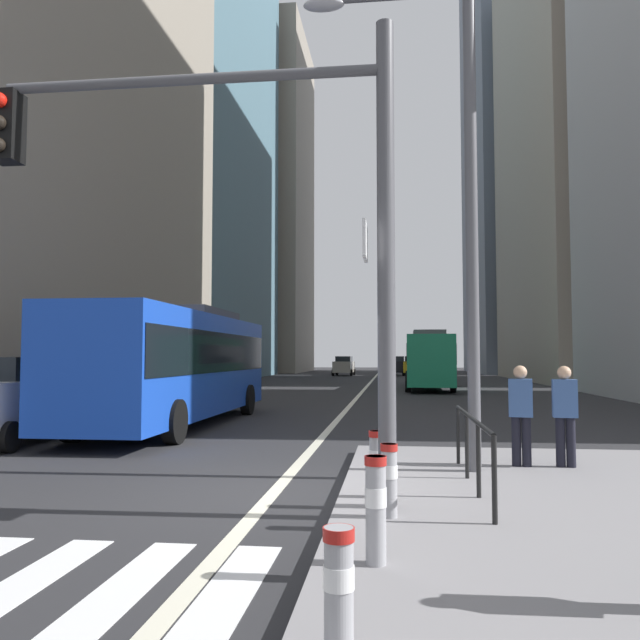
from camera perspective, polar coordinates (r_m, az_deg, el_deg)
ground_plane at (r=28.97m, az=3.28°, el=-7.17°), size 160.00×160.00×0.00m
crosswalk_stripes at (r=5.89m, az=-23.12°, el=-22.43°), size 6.75×3.20×0.01m
lane_centre_line at (r=38.94m, az=4.16°, el=-6.17°), size 0.20×80.00×0.01m
office_tower_left_mid at (r=60.38m, az=-11.34°, el=17.04°), size 10.61×25.71×45.76m
office_tower_left_far at (r=81.87m, az=-6.12°, el=10.43°), size 13.71×16.68×42.71m
office_tower_right_mid at (r=57.07m, az=22.65°, el=14.94°), size 10.10×23.12×39.15m
office_tower_right_far at (r=81.74m, az=17.71°, el=14.86°), size 11.65×20.92×54.44m
city_bus_blue_oncoming at (r=18.25m, az=-12.78°, el=-3.61°), size 2.71×11.11×3.40m
sedan_white_oncoming at (r=16.09m, az=-26.33°, el=-6.42°), size 2.12×4.34×1.94m
city_bus_red_receding at (r=38.13m, az=9.79°, el=-3.44°), size 2.89×11.46×3.40m
car_oncoming_mid at (r=63.69m, az=2.19°, el=-4.17°), size 2.18×4.53×1.94m
car_receding_near at (r=64.89m, az=6.97°, el=-4.13°), size 2.07×4.18×1.94m
car_receding_far at (r=64.60m, az=8.40°, el=-4.12°), size 2.16×4.50×1.94m
traffic_signal_gantry at (r=8.17m, az=-6.53°, el=11.65°), size 5.32×0.65×6.00m
street_lamp_post at (r=10.82m, az=13.52°, el=14.67°), size 5.50×0.32×8.00m
bollard_front at (r=4.10m, az=1.72°, el=-22.92°), size 0.20×0.20×0.78m
bollard_left at (r=5.74m, az=5.09°, el=-16.31°), size 0.20×0.20×0.93m
bollard_right at (r=7.34m, az=6.30°, el=-13.92°), size 0.20×0.20×0.82m
bollard_back at (r=8.33m, az=5.14°, el=-12.55°), size 0.20×0.20×0.85m
pedestrian_railing at (r=9.11m, az=13.64°, el=-10.13°), size 0.06×3.91×0.98m
pedestrian_waiting at (r=10.99m, az=17.78°, el=-7.82°), size 0.42×0.31×1.66m
pedestrian_walking at (r=11.16m, az=21.36°, el=-7.70°), size 0.41×0.29×1.65m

